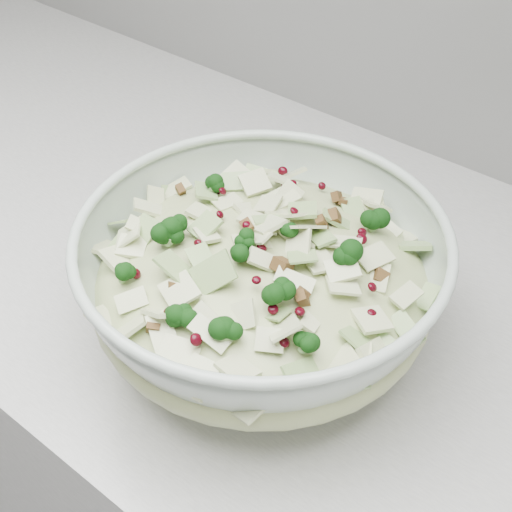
% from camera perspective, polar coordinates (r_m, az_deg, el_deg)
% --- Properties ---
extents(counter, '(3.60, 0.60, 0.90)m').
position_cam_1_polar(counter, '(1.10, 0.17, -17.16)').
color(counter, beige).
rests_on(counter, floor).
extents(mixing_bowl, '(0.41, 0.41, 0.13)m').
position_cam_1_polar(mixing_bowl, '(0.62, 0.46, -2.27)').
color(mixing_bowl, '#AEBFB1').
rests_on(mixing_bowl, counter).
extents(salad, '(0.37, 0.37, 0.13)m').
position_cam_1_polar(salad, '(0.60, 0.47, -0.86)').
color(salad, '#B9BC80').
rests_on(salad, mixing_bowl).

